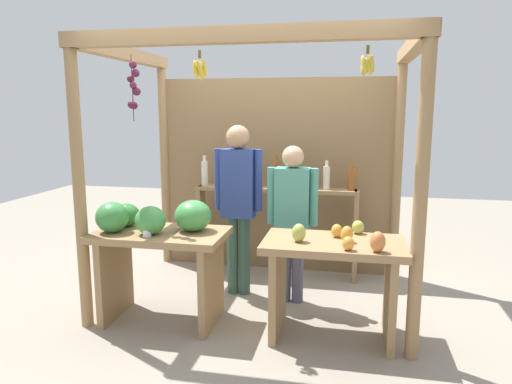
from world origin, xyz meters
TOP-DOWN VIEW (x-y plane):
  - ground_plane at (0.00, 0.00)m, footprint 12.00×12.00m
  - market_stall at (-0.00, 0.41)m, footprint 2.80×1.92m
  - fruit_counter_left at (-0.77, -0.68)m, footprint 1.13×0.64m
  - fruit_counter_right at (0.74, -0.68)m, footprint 1.13×0.65m
  - bottle_shelf_unit at (0.05, 0.68)m, footprint 1.79×0.22m
  - vendor_man at (-0.23, 0.07)m, footprint 0.48×0.23m
  - vendor_woman at (0.32, -0.03)m, footprint 0.48×0.21m

SIDE VIEW (x-z plane):
  - ground_plane at x=0.00m, z-range 0.00..0.00m
  - fruit_counter_right at x=0.74m, z-range 0.10..1.07m
  - fruit_counter_left at x=-0.77m, z-range 0.19..1.27m
  - bottle_shelf_unit at x=0.05m, z-range 0.12..1.47m
  - vendor_woman at x=0.32m, z-range 0.14..1.66m
  - vendor_man at x=-0.23m, z-range 0.18..1.88m
  - market_stall at x=0.00m, z-range 0.20..2.63m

